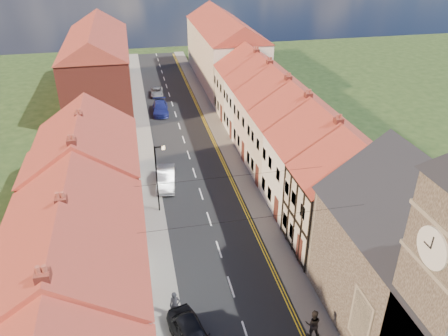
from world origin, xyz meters
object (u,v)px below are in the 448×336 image
at_px(car_mid, 166,178).
at_px(pedestrian_right, 313,323).
at_px(church, 439,265).
at_px(car_near, 192,336).
at_px(lamppost, 158,175).
at_px(pedestrian_left, 175,305).
at_px(car_distant, 157,92).
at_px(car_far, 160,108).

distance_m(car_mid, pedestrian_right, 20.26).
distance_m(church, car_mid, 24.75).
bearing_deg(car_near, car_mid, 73.89).
height_order(lamppost, pedestrian_right, lamppost).
distance_m(church, pedestrian_right, 7.63).
relative_size(church, car_near, 3.45).
relative_size(lamppost, pedestrian_right, 3.19).
distance_m(church, lamppost, 21.38).
xyz_separation_m(lamppost, car_mid, (0.90, 4.20, -2.77)).
height_order(car_near, pedestrian_right, pedestrian_right).
relative_size(church, pedestrian_left, 8.23).
relative_size(car_near, pedestrian_left, 2.39).
xyz_separation_m(car_near, pedestrian_left, (-0.70, 2.22, 0.29)).
relative_size(car_distant, pedestrian_right, 2.02).
height_order(church, lamppost, church).
bearing_deg(car_distant, lamppost, -89.83).
xyz_separation_m(car_near, car_distant, (1.44, 44.06, -0.22)).
bearing_deg(lamppost, church, -51.70).
height_order(lamppost, car_distant, lamppost).
bearing_deg(car_far, car_mid, -90.83).
distance_m(church, pedestrian_left, 14.92).
xyz_separation_m(church, car_near, (-12.56, 2.61, -5.13)).
bearing_deg(pedestrian_left, pedestrian_right, -17.44).
xyz_separation_m(church, pedestrian_right, (-5.66, 1.73, -4.82)).
bearing_deg(car_near, pedestrian_left, 92.28).
bearing_deg(car_distant, car_mid, -88.47).
relative_size(car_mid, car_far, 0.95).
height_order(car_far, car_distant, car_far).
relative_size(car_mid, pedestrian_left, 2.51).
height_order(church, pedestrian_left, church).
height_order(car_far, pedestrian_right, pedestrian_right).
distance_m(car_near, car_distant, 44.09).
distance_m(car_far, car_distant, 7.16).
height_order(car_distant, pedestrian_right, pedestrian_right).
bearing_deg(car_distant, pedestrian_left, -88.84).
bearing_deg(church, pedestrian_left, 159.98).
bearing_deg(car_near, church, -26.94).
bearing_deg(car_near, car_distant, 72.92).
bearing_deg(lamppost, car_far, 85.08).
bearing_deg(pedestrian_right, car_near, 11.02).
relative_size(car_far, car_distant, 1.28).
bearing_deg(car_far, car_distant, 91.74).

